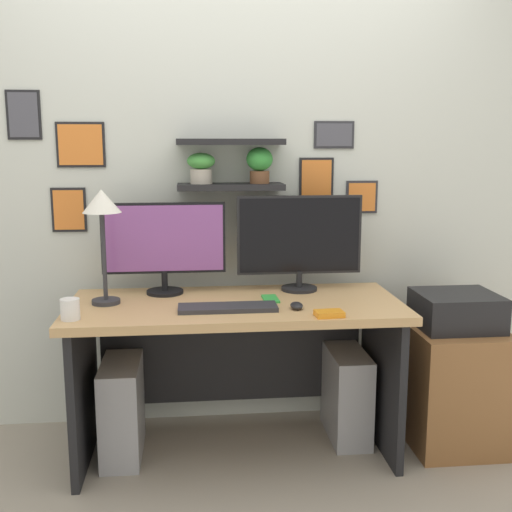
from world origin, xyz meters
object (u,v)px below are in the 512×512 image
at_px(computer_tower_left, 122,409).
at_px(drawer_cabinet, 452,385).
at_px(cell_phone, 270,299).
at_px(keyboard, 228,308).
at_px(coffee_mug, 70,309).
at_px(computer_tower_right, 346,394).
at_px(monitor_left, 164,243).
at_px(scissors_tray, 329,314).
at_px(desk, 235,342).
at_px(desk_lamp, 102,213).
at_px(computer_mouse, 297,306).
at_px(printer, 456,310).
at_px(monitor_right, 299,239).

bearing_deg(computer_tower_left, drawer_cabinet, -0.86).
bearing_deg(cell_phone, keyboard, -145.26).
relative_size(coffee_mug, drawer_cabinet, 0.15).
bearing_deg(cell_phone, coffee_mug, -166.25).
height_order(keyboard, cell_phone, keyboard).
bearing_deg(computer_tower_right, computer_tower_left, -175.85).
relative_size(monitor_left, scissors_tray, 5.01).
distance_m(desk, computer_tower_left, 0.63).
height_order(desk, desk_lamp, desk_lamp).
height_order(monitor_left, computer_tower_right, monitor_left).
bearing_deg(computer_mouse, desk, 142.90).
xyz_separation_m(keyboard, computer_mouse, (0.31, -0.02, 0.01)).
relative_size(computer_mouse, computer_tower_right, 0.20).
xyz_separation_m(cell_phone, printer, (0.91, -0.03, -0.07)).
distance_m(cell_phone, computer_tower_right, 0.67).
distance_m(desk_lamp, printer, 1.74).
height_order(coffee_mug, computer_tower_right, coffee_mug).
distance_m(computer_mouse, computer_tower_left, 0.98).
bearing_deg(monitor_right, computer_tower_right, -25.50).
height_order(computer_tower_left, computer_tower_right, computer_tower_left).
height_order(drawer_cabinet, computer_tower_right, drawer_cabinet).
xyz_separation_m(computer_mouse, drawer_cabinet, (0.81, 0.15, -0.47)).
height_order(monitor_left, coffee_mug, monitor_left).
bearing_deg(computer_tower_left, printer, -0.86).
distance_m(scissors_tray, computer_tower_left, 1.11).
relative_size(scissors_tray, computer_tower_right, 0.27).
height_order(cell_phone, computer_tower_right, cell_phone).
height_order(monitor_right, desk_lamp, desk_lamp).
height_order(monitor_right, keyboard, monitor_right).
height_order(monitor_right, drawer_cabinet, monitor_right).
bearing_deg(computer_mouse, computer_tower_left, 168.04).
bearing_deg(computer_mouse, keyboard, 176.99).
xyz_separation_m(monitor_left, computer_tower_left, (-0.21, -0.19, -0.77)).
height_order(computer_mouse, computer_tower_left, computer_mouse).
relative_size(keyboard, coffee_mug, 4.89).
bearing_deg(scissors_tray, monitor_left, 145.26).
bearing_deg(scissors_tray, cell_phone, 124.94).
height_order(computer_mouse, computer_tower_right, computer_mouse).
xyz_separation_m(computer_mouse, scissors_tray, (0.12, -0.13, -0.00)).
xyz_separation_m(coffee_mug, computer_tower_right, (1.28, 0.32, -0.57)).
relative_size(monitor_right, desk_lamp, 1.18).
height_order(monitor_left, computer_mouse, monitor_left).
relative_size(computer_mouse, cell_phone, 0.64).
xyz_separation_m(monitor_right, desk_lamp, (-0.93, -0.18, 0.16)).
bearing_deg(cell_phone, desk, 169.36).
bearing_deg(desk, cell_phone, -8.89).
bearing_deg(scissors_tray, computer_tower_right, 64.12).
relative_size(desk, monitor_left, 2.57).
xyz_separation_m(coffee_mug, printer, (1.79, 0.22, -0.11)).
bearing_deg(coffee_mug, drawer_cabinet, 6.94).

